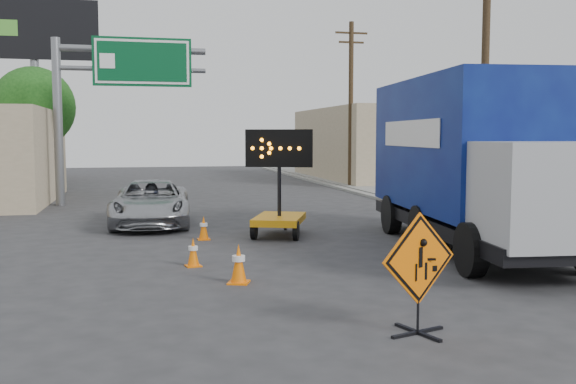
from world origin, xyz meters
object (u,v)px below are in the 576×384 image
object	(u,v)px
pickup_truck	(151,203)
box_truck	(471,172)
construction_sign	(419,270)
arrow_board	(279,212)

from	to	relation	value
pickup_truck	box_truck	xyz separation A→B (m)	(7.83, -6.26, 1.25)
construction_sign	arrow_board	distance (m)	9.39
construction_sign	box_truck	size ratio (longest dim) A/B	0.19
box_truck	pickup_truck	bearing A→B (deg)	147.59
pickup_truck	box_truck	bearing A→B (deg)	-35.36
arrow_board	pickup_truck	bearing A→B (deg)	160.47
box_truck	arrow_board	bearing A→B (deg)	149.74
arrow_board	pickup_truck	size ratio (longest dim) A/B	0.59
construction_sign	box_truck	world-z (taller)	box_truck
construction_sign	box_truck	xyz separation A→B (m)	(4.24, 6.22, 1.03)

